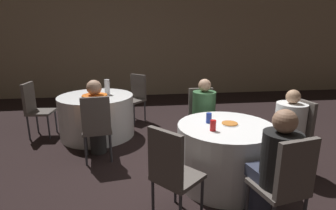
% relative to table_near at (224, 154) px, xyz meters
% --- Properties ---
extents(ground_plane, '(16.00, 16.00, 0.00)m').
position_rel_table_near_xyz_m(ground_plane, '(-0.20, 0.01, -0.37)').
color(ground_plane, black).
extents(wall_back, '(16.00, 0.06, 2.80)m').
position_rel_table_near_xyz_m(wall_back, '(-0.20, 5.00, 1.03)').
color(wall_back, gray).
rests_on(wall_back, ground_plane).
extents(table_near, '(1.14, 1.14, 0.73)m').
position_rel_table_near_xyz_m(table_near, '(0.00, 0.00, 0.00)').
color(table_near, white).
rests_on(table_near, ground_plane).
extents(table_far, '(1.29, 1.29, 0.73)m').
position_rel_table_near_xyz_m(table_far, '(-1.73, 1.79, 0.00)').
color(table_far, white).
rests_on(table_far, ground_plane).
extents(chair_near_southwest, '(0.56, 0.56, 0.96)m').
position_rel_table_near_xyz_m(chair_near_southwest, '(-0.74, -0.65, 0.21)').
color(chair_near_southwest, '#59514C').
rests_on(chair_near_southwest, ground_plane).
extents(chair_near_north, '(0.41, 0.42, 0.96)m').
position_rel_table_near_xyz_m(chair_near_north, '(-0.03, 0.99, 0.21)').
color(chair_near_north, '#59514C').
rests_on(chair_near_north, ground_plane).
extents(chair_near_south, '(0.47, 0.47, 0.96)m').
position_rel_table_near_xyz_m(chair_near_south, '(0.20, -0.97, 0.21)').
color(chair_near_south, '#59514C').
rests_on(chair_near_south, ground_plane).
extents(chair_near_east, '(0.45, 0.45, 0.96)m').
position_rel_table_near_xyz_m(chair_near_east, '(0.98, 0.13, 0.21)').
color(chair_near_east, '#59514C').
rests_on(chair_near_east, ground_plane).
extents(chair_far_west, '(0.44, 0.43, 0.96)m').
position_rel_table_near_xyz_m(chair_far_west, '(-2.78, 1.88, 0.21)').
color(chair_far_west, '#59514C').
rests_on(chair_far_west, ground_plane).
extents(chair_far_northeast, '(0.56, 0.56, 0.96)m').
position_rel_table_near_xyz_m(chair_far_northeast, '(-1.02, 2.58, 0.21)').
color(chair_far_northeast, '#59514C').
rests_on(chair_far_northeast, ground_plane).
extents(chair_far_south, '(0.45, 0.45, 0.96)m').
position_rel_table_near_xyz_m(chair_far_south, '(-1.58, 0.74, 0.21)').
color(chair_far_south, '#59514C').
rests_on(chair_far_south, ground_plane).
extents(person_black_shirt, '(0.37, 0.50, 1.16)m').
position_rel_table_near_xyz_m(person_black_shirt, '(0.16, -0.80, 0.23)').
color(person_black_shirt, '#33384C').
rests_on(person_black_shirt, ground_plane).
extents(person_green_jacket, '(0.34, 0.51, 1.13)m').
position_rel_table_near_xyz_m(person_green_jacket, '(-0.02, 0.82, 0.21)').
color(person_green_jacket, black).
rests_on(person_green_jacket, ground_plane).
extents(person_white_shirt, '(0.52, 0.40, 1.11)m').
position_rel_table_near_xyz_m(person_white_shirt, '(0.81, 0.11, 0.21)').
color(person_white_shirt, '#4C4238').
rests_on(person_white_shirt, ground_plane).
extents(person_orange_shirt, '(0.37, 0.51, 1.16)m').
position_rel_table_near_xyz_m(person_orange_shirt, '(-1.61, 0.90, 0.23)').
color(person_orange_shirt, '#282828').
rests_on(person_orange_shirt, ground_plane).
extents(pizza_plate_near, '(0.21, 0.21, 0.02)m').
position_rel_table_near_xyz_m(pizza_plate_near, '(0.05, 0.03, 0.37)').
color(pizza_plate_near, white).
rests_on(pizza_plate_near, table_near).
extents(soda_can_red, '(0.07, 0.07, 0.12)m').
position_rel_table_near_xyz_m(soda_can_red, '(-0.21, -0.16, 0.43)').
color(soda_can_red, red).
rests_on(soda_can_red, table_near).
extents(soda_can_blue, '(0.07, 0.07, 0.12)m').
position_rel_table_near_xyz_m(soda_can_blue, '(-0.18, 0.11, 0.43)').
color(soda_can_blue, '#1E38A5').
rests_on(soda_can_blue, table_near).
extents(bottle_far, '(0.09, 0.09, 0.27)m').
position_rel_table_near_xyz_m(bottle_far, '(-1.53, 1.87, 0.50)').
color(bottle_far, white).
rests_on(bottle_far, table_far).
extents(cup_far, '(0.08, 0.08, 0.11)m').
position_rel_table_near_xyz_m(cup_far, '(-1.72, 1.68, 0.42)').
color(cup_far, silver).
rests_on(cup_far, table_far).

